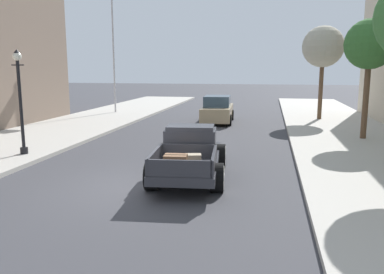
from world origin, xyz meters
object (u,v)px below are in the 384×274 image
object	(u,v)px
street_lamp_near	(20,94)
street_tree_third	(323,47)
street_tree_second	(370,45)
hotrod_truck_gunmetal	(190,152)
car_background_tan	(217,110)
flagpole	(116,32)

from	to	relation	value
street_lamp_near	street_tree_third	size ratio (longest dim) A/B	0.67
street_tree_second	street_tree_third	world-z (taller)	street_tree_third
hotrod_truck_gunmetal	street_tree_third	bearing A→B (deg)	68.50
car_background_tan	flagpole	bearing A→B (deg)	158.68
street_tree_third	street_tree_second	bearing A→B (deg)	-80.34
street_lamp_near	street_tree_second	xyz separation A→B (m)	(13.28, 5.97, 1.93)
hotrod_truck_gunmetal	car_background_tan	xyz separation A→B (m)	(-0.74, 12.15, 0.01)
flagpole	street_lamp_near	bearing A→B (deg)	-82.91
car_background_tan	street_lamp_near	world-z (taller)	street_lamp_near
street_lamp_near	street_tree_second	bearing A→B (deg)	24.20
car_background_tan	street_lamp_near	bearing A→B (deg)	-118.32
street_lamp_near	flagpole	xyz separation A→B (m)	(-1.73, 13.91, 3.39)
flagpole	street_tree_third	distance (m)	13.96
street_tree_second	street_tree_third	distance (m)	6.87
flagpole	street_tree_third	xyz separation A→B (m)	(13.86, -1.18, -1.20)
street_tree_second	hotrod_truck_gunmetal	bearing A→B (deg)	-132.78
hotrod_truck_gunmetal	car_background_tan	size ratio (longest dim) A/B	1.15
street_tree_third	street_lamp_near	bearing A→B (deg)	-133.60
car_background_tan	street_tree_second	size ratio (longest dim) A/B	0.82
street_tree_third	hotrod_truck_gunmetal	bearing A→B (deg)	-111.50
hotrod_truck_gunmetal	street_lamp_near	size ratio (longest dim) A/B	1.31
hotrod_truck_gunmetal	car_background_tan	world-z (taller)	car_background_tan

